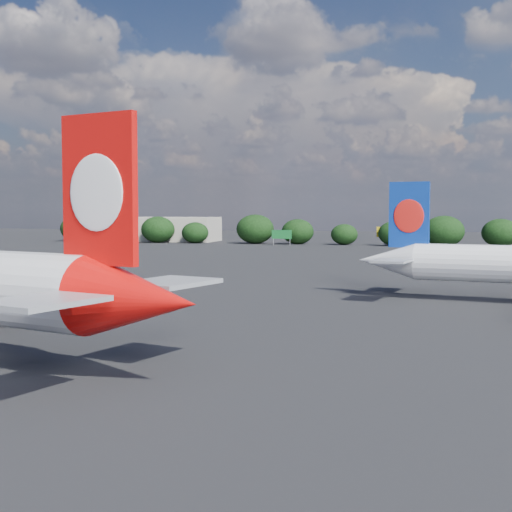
# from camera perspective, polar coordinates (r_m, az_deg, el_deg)

# --- Properties ---
(ground) EXTENTS (500.00, 500.00, 0.00)m
(ground) POSITION_cam_1_polar(r_m,az_deg,el_deg) (95.82, -2.17, -2.75)
(ground) COLOR black
(ground) RESTS_ON ground
(terminal_building) EXTENTS (42.00, 16.00, 8.00)m
(terminal_building) POSITION_cam_1_polar(r_m,az_deg,el_deg) (241.60, -8.08, 2.15)
(terminal_building) COLOR #A39A8C
(terminal_building) RESTS_ON ground
(highway_sign) EXTENTS (6.00, 0.30, 4.50)m
(highway_sign) POSITION_cam_1_polar(r_m,az_deg,el_deg) (212.25, 2.07, 1.72)
(highway_sign) COLOR #136027
(highway_sign) RESTS_ON ground
(billboard_yellow) EXTENTS (5.00, 0.30, 5.50)m
(billboard_yellow) POSITION_cam_1_polar(r_m,az_deg,el_deg) (213.91, 10.30, 1.88)
(billboard_yellow) COLOR yellow
(billboard_yellow) RESTS_ON ground
(horizon_treeline) EXTENTS (200.59, 14.71, 9.07)m
(horizon_treeline) POSITION_cam_1_polar(r_m,az_deg,el_deg) (214.72, 5.85, 1.93)
(horizon_treeline) COLOR black
(horizon_treeline) RESTS_ON ground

